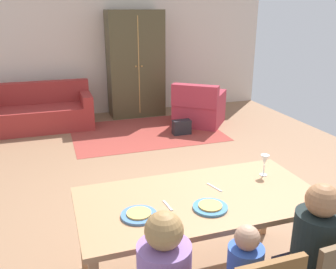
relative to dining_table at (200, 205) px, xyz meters
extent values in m
cube|color=#8E674A|center=(0.24, 2.02, -0.70)|extent=(6.85, 6.64, 0.02)
cube|color=beige|center=(0.24, 5.39, 0.66)|extent=(6.85, 0.10, 2.70)
cube|color=#B07C52|center=(0.00, 0.00, 0.05)|extent=(1.84, 0.93, 0.04)
cube|color=#B07C52|center=(0.86, -0.40, -0.33)|extent=(0.06, 0.06, 0.72)
cube|color=#B07C52|center=(-0.86, 0.40, -0.33)|extent=(0.06, 0.06, 0.72)
cube|color=#B07C52|center=(0.86, 0.40, -0.33)|extent=(0.06, 0.06, 0.72)
cylinder|color=teal|center=(-0.51, -0.12, 0.08)|extent=(0.25, 0.25, 0.02)
cylinder|color=tan|center=(-0.51, -0.12, 0.09)|extent=(0.17, 0.17, 0.01)
cylinder|color=teal|center=(0.00, -0.18, 0.08)|extent=(0.25, 0.25, 0.02)
cylinder|color=#DCA14F|center=(0.00, -0.18, 0.09)|extent=(0.17, 0.17, 0.01)
cylinder|color=silver|center=(0.66, 0.18, 0.07)|extent=(0.06, 0.06, 0.01)
cylinder|color=silver|center=(0.66, 0.18, 0.12)|extent=(0.01, 0.01, 0.09)
cone|color=silver|center=(0.66, 0.18, 0.21)|extent=(0.07, 0.07, 0.09)
cube|color=silver|center=(-0.28, -0.05, 0.07)|extent=(0.03, 0.15, 0.01)
cube|color=silver|center=(0.17, 0.10, 0.07)|extent=(0.06, 0.17, 0.01)
sphere|color=#A17947|center=(-0.51, -0.68, 0.31)|extent=(0.21, 0.21, 0.21)
sphere|color=tan|center=(0.00, -0.68, 0.16)|extent=(0.15, 0.15, 0.15)
cylinder|color=black|center=(0.51, -0.68, -0.01)|extent=(0.30, 0.30, 0.46)
sphere|color=#A36E46|center=(0.51, -0.68, 0.31)|extent=(0.21, 0.21, 0.21)
cube|color=#983830|center=(0.58, 3.78, -0.69)|extent=(2.60, 1.80, 0.01)
cube|color=maroon|center=(-1.27, 4.58, -0.48)|extent=(1.99, 0.84, 0.42)
cube|color=maroon|center=(-1.27, 4.92, -0.07)|extent=(1.99, 0.20, 0.40)
cube|color=maroon|center=(-0.36, 4.58, -0.17)|extent=(0.18, 0.84, 0.20)
cube|color=#A62F3E|center=(1.71, 3.98, -0.48)|extent=(1.19, 1.19, 0.42)
cube|color=#A62F3E|center=(1.49, 3.72, -0.07)|extent=(0.79, 0.68, 0.40)
cube|color=#A62F3E|center=(1.97, 3.77, -0.17)|extent=(0.66, 0.77, 0.20)
cube|color=#A62F3E|center=(1.44, 4.19, -0.17)|extent=(0.66, 0.77, 0.20)
cube|color=#4A432A|center=(0.71, 5.00, 0.36)|extent=(1.10, 0.56, 2.10)
cube|color=tan|center=(0.71, 4.72, 0.36)|extent=(0.02, 0.01, 1.89)
sphere|color=tan|center=(0.65, 4.71, 0.36)|extent=(0.04, 0.04, 0.04)
sphere|color=tan|center=(0.77, 4.71, 0.36)|extent=(0.04, 0.04, 0.04)
cube|color=black|center=(1.16, 3.48, -0.56)|extent=(0.32, 0.16, 0.26)
camera|label=1|loc=(-1.00, -2.24, 1.41)|focal=38.88mm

